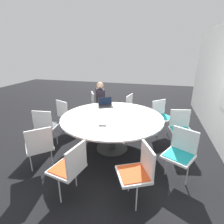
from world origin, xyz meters
TOP-DOWN VIEW (x-y plane):
  - ground_plane at (0.00, 0.00)m, footprint 16.00×16.00m
  - conference_table at (0.00, 0.00)m, footprint 2.13×2.13m
  - chair_0 at (-1.54, -0.87)m, footprint 0.58×0.58m
  - chair_1 at (-0.54, -1.36)m, footprint 0.56×0.57m
  - chair_2 at (0.24, -1.45)m, footprint 0.47×0.49m
  - chair_3 at (1.05, -1.03)m, footprint 0.61×0.61m
  - chair_4 at (1.45, -0.24)m, footprint 0.52×0.50m
  - chair_5 at (1.29, 0.70)m, footprint 0.58×0.57m
  - chair_6 at (0.64, 1.32)m, footprint 0.58×0.59m
  - chair_7 at (-0.35, 1.42)m, footprint 0.50×0.51m
  - chair_8 at (-1.04, 1.03)m, footprint 0.61×0.61m
  - chair_9 at (-1.44, 0.26)m, footprint 0.52×0.51m
  - person_0 at (-1.36, -0.69)m, footprint 0.42×0.36m
  - laptop at (-0.64, -0.33)m, footprint 0.38×0.42m
  - cell_phone at (0.51, -0.05)m, footprint 0.10×0.15m

SIDE VIEW (x-z plane):
  - ground_plane at x=0.00m, z-range 0.00..0.00m
  - chair_0 at x=-1.54m, z-range 0.09..0.97m
  - chair_1 at x=-0.54m, z-range 0.09..0.97m
  - chair_2 at x=0.24m, z-range 0.09..0.97m
  - chair_3 at x=1.05m, z-range 0.09..0.97m
  - chair_4 at x=1.45m, z-range 0.09..0.97m
  - chair_5 at x=1.29m, z-range 0.09..0.97m
  - chair_6 at x=0.64m, z-range 0.09..0.97m
  - chair_7 at x=-0.35m, z-range 0.09..0.97m
  - chair_8 at x=-1.04m, z-range 0.09..0.97m
  - chair_9 at x=-1.44m, z-range 0.09..0.97m
  - conference_table at x=0.00m, z-range 0.27..1.03m
  - person_0 at x=-1.36m, z-range 0.11..1.33m
  - cell_phone at x=0.51m, z-range 0.76..0.77m
  - laptop at x=-0.64m, z-range 0.71..0.92m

